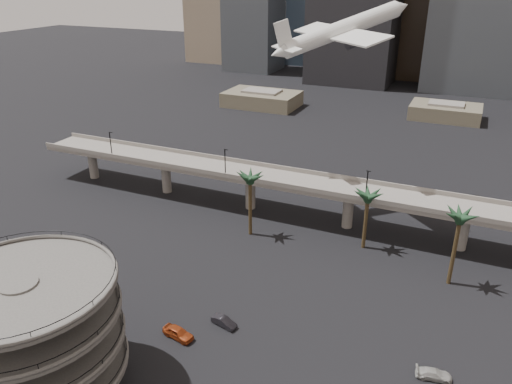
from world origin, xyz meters
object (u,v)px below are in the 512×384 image
at_px(overpass, 298,186).
at_px(car_b, 224,322).
at_px(airborne_jet, 341,30).
at_px(car_a, 178,333).
at_px(parking_ramp, 28,328).
at_px(car_c, 434,374).

relative_size(overpass, car_b, 31.31).
height_order(airborne_jet, car_a, airborne_jet).
bearing_deg(airborne_jet, parking_ramp, -149.87).
relative_size(airborne_jet, car_a, 5.37).
relative_size(car_a, car_c, 1.07).
bearing_deg(car_c, overpass, 30.54).
distance_m(airborne_jet, car_a, 67.67).
bearing_deg(overpass, airborne_jet, 74.34).
bearing_deg(overpass, car_b, -86.70).
xyz_separation_m(parking_ramp, overpass, (13.00, 59.00, -2.50)).
distance_m(parking_ramp, car_b, 27.19).
bearing_deg(car_b, car_a, 149.53).
relative_size(overpass, car_c, 28.28).
bearing_deg(car_c, airborne_jet, 19.10).
distance_m(parking_ramp, car_c, 51.09).
bearing_deg(car_c, car_b, 82.70).
height_order(overpass, airborne_jet, airborne_jet).
bearing_deg(airborne_jet, car_a, -143.18).
xyz_separation_m(overpass, car_b, (2.22, -38.40, -6.66)).
xyz_separation_m(overpass, car_a, (-2.61, -43.46, -6.50)).
relative_size(airborne_jet, car_c, 5.74).
bearing_deg(parking_ramp, car_b, 53.54).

